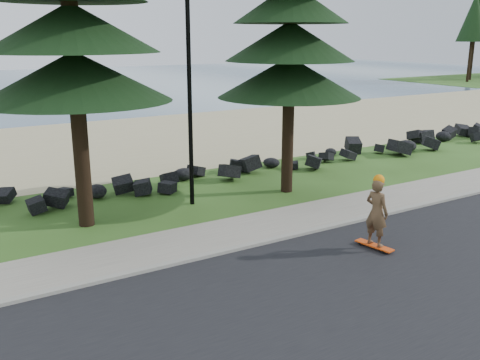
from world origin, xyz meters
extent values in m
plane|color=#2B4917|center=(0.00, 0.00, 0.00)|extent=(160.00, 160.00, 0.00)
cube|color=black|center=(0.00, -4.50, 0.01)|extent=(160.00, 7.00, 0.02)
cube|color=gray|center=(0.00, -0.90, 0.05)|extent=(160.00, 0.20, 0.10)
cube|color=slate|center=(0.00, 0.20, 0.04)|extent=(160.00, 2.00, 0.08)
cube|color=tan|center=(0.00, 14.50, 0.01)|extent=(160.00, 15.00, 0.01)
cylinder|color=black|center=(3.50, 2.80, 6.00)|extent=(0.40, 0.40, 12.00)
cylinder|color=black|center=(0.00, 3.20, 4.00)|extent=(0.14, 0.14, 8.00)
cube|color=#DF430D|center=(2.30, -2.66, 0.10)|extent=(0.42, 1.08, 0.04)
imported|color=brown|center=(2.30, -2.66, 1.00)|extent=(0.52, 0.70, 1.76)
sphere|color=orange|center=(2.30, -2.66, 1.84)|extent=(0.28, 0.28, 0.28)
camera|label=1|loc=(-7.29, -11.79, 5.32)|focal=40.00mm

